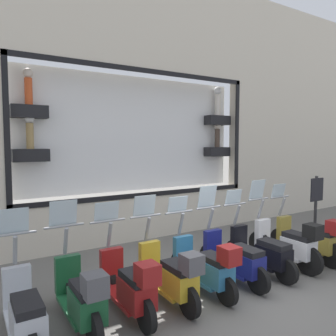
# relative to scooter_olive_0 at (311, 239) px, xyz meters

# --- Properties ---
(ground_plane) EXTENTS (120.00, 120.00, 0.00)m
(ground_plane) POSITION_rel_scooter_olive_0_xyz_m (-0.16, 2.30, -0.48)
(ground_plane) COLOR #66635E
(building_facade) EXTENTS (1.20, 36.00, 7.05)m
(building_facade) POSITION_rel_scooter_olive_0_xyz_m (3.44, 2.30, 3.11)
(building_facade) COLOR beige
(building_facade) RESTS_ON ground_plane
(scooter_olive_0) EXTENTS (1.80, 0.61, 1.58)m
(scooter_olive_0) POSITION_rel_scooter_olive_0_xyz_m (0.00, 0.00, 0.00)
(scooter_olive_0) COLOR black
(scooter_olive_0) RESTS_ON ground_plane
(scooter_white_1) EXTENTS (1.81, 0.60, 1.71)m
(scooter_white_1) POSITION_rel_scooter_olive_0_xyz_m (0.01, 0.71, 0.01)
(scooter_white_1) COLOR black
(scooter_white_1) RESTS_ON ground_plane
(scooter_black_2) EXTENTS (1.79, 0.60, 1.55)m
(scooter_black_2) POSITION_rel_scooter_olive_0_xyz_m (0.05, 1.42, -0.06)
(scooter_black_2) COLOR black
(scooter_black_2) RESTS_ON ground_plane
(scooter_navy_3) EXTENTS (1.79, 0.61, 1.68)m
(scooter_navy_3) POSITION_rel_scooter_olive_0_xyz_m (0.06, 2.13, -0.05)
(scooter_navy_3) COLOR black
(scooter_navy_3) RESTS_ON ground_plane
(scooter_teal_4) EXTENTS (1.79, 0.60, 1.53)m
(scooter_teal_4) POSITION_rel_scooter_olive_0_xyz_m (-0.01, 2.84, -0.02)
(scooter_teal_4) COLOR black
(scooter_teal_4) RESTS_ON ground_plane
(scooter_yellow_5) EXTENTS (1.79, 0.60, 1.61)m
(scooter_yellow_5) POSITION_rel_scooter_olive_0_xyz_m (-0.01, 3.55, -0.01)
(scooter_yellow_5) COLOR black
(scooter_yellow_5) RESTS_ON ground_plane
(scooter_red_6) EXTENTS (1.79, 0.61, 1.56)m
(scooter_red_6) POSITION_rel_scooter_olive_0_xyz_m (-0.01, 4.26, -0.02)
(scooter_red_6) COLOR black
(scooter_red_6) RESTS_ON ground_plane
(scooter_green_7) EXTENTS (1.80, 0.61, 1.65)m
(scooter_green_7) POSITION_rel_scooter_olive_0_xyz_m (-0.00, 4.97, -0.01)
(scooter_green_7) COLOR black
(scooter_green_7) RESTS_ON ground_plane
(scooter_silver_8) EXTENTS (1.79, 0.61, 1.60)m
(scooter_silver_8) POSITION_rel_scooter_olive_0_xyz_m (0.05, 5.68, -0.06)
(scooter_silver_8) COLOR black
(scooter_silver_8) RESTS_ON ground_plane
(shop_sign_post) EXTENTS (0.36, 0.45, 1.75)m
(shop_sign_post) POSITION_rel_scooter_olive_0_xyz_m (0.49, -0.87, 0.47)
(shop_sign_post) COLOR #232326
(shop_sign_post) RESTS_ON ground_plane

